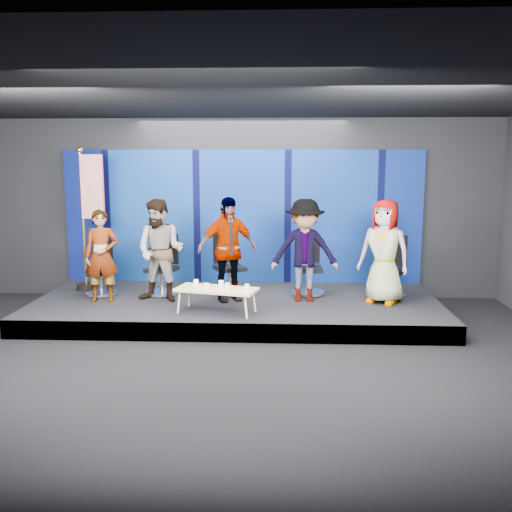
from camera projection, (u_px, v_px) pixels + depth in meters
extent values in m
plane|color=black|center=(222.00, 367.00, 7.56)|extent=(10.00, 10.00, 0.00)
cube|color=black|center=(242.00, 209.00, 11.21)|extent=(10.00, 0.02, 3.50)
cube|color=black|center=(147.00, 328.00, 3.33)|extent=(10.00, 0.02, 3.50)
cube|color=black|center=(219.00, 95.00, 6.97)|extent=(10.00, 8.00, 0.02)
cube|color=black|center=(237.00, 307.00, 10.00)|extent=(7.00, 3.00, 0.30)
cube|color=#06084B|center=(242.00, 217.00, 11.18)|extent=(7.00, 0.08, 2.60)
cylinder|color=silver|center=(101.00, 294.00, 10.26)|extent=(0.62, 0.62, 0.06)
cylinder|color=silver|center=(101.00, 282.00, 10.23)|extent=(0.06, 0.06, 0.37)
cube|color=black|center=(100.00, 272.00, 10.20)|extent=(0.50, 0.50, 0.06)
cube|color=black|center=(102.00, 254.00, 10.36)|extent=(0.41, 0.10, 0.50)
imported|color=black|center=(102.00, 256.00, 9.71)|extent=(0.63, 0.46, 1.58)
cylinder|color=silver|center=(162.00, 293.00, 10.30)|extent=(0.73, 0.73, 0.06)
cylinder|color=silver|center=(162.00, 280.00, 10.26)|extent=(0.07, 0.07, 0.41)
cube|color=black|center=(162.00, 269.00, 10.23)|extent=(0.58, 0.58, 0.07)
cube|color=black|center=(167.00, 249.00, 10.40)|extent=(0.45, 0.15, 0.56)
imported|color=black|center=(160.00, 251.00, 9.72)|extent=(0.98, 0.84, 1.76)
cylinder|color=silver|center=(230.00, 292.00, 10.36)|extent=(0.83, 0.83, 0.06)
cylinder|color=silver|center=(230.00, 279.00, 10.32)|extent=(0.07, 0.07, 0.42)
cube|color=black|center=(230.00, 268.00, 10.28)|extent=(0.66, 0.66, 0.07)
cube|color=black|center=(225.00, 247.00, 10.45)|extent=(0.44, 0.24, 0.57)
imported|color=black|center=(227.00, 249.00, 9.77)|extent=(1.14, 0.83, 1.79)
cylinder|color=silver|center=(308.00, 293.00, 10.32)|extent=(0.63, 0.63, 0.06)
cylinder|color=silver|center=(308.00, 280.00, 10.28)|extent=(0.07, 0.07, 0.41)
cube|color=black|center=(308.00, 269.00, 10.24)|extent=(0.50, 0.50, 0.07)
cube|color=black|center=(308.00, 248.00, 10.43)|extent=(0.45, 0.06, 0.56)
imported|color=black|center=(305.00, 250.00, 9.74)|extent=(1.15, 0.68, 1.76)
cylinder|color=silver|center=(388.00, 295.00, 10.12)|extent=(0.84, 0.84, 0.06)
cylinder|color=silver|center=(388.00, 282.00, 10.08)|extent=(0.07, 0.07, 0.41)
cube|color=black|center=(389.00, 271.00, 10.05)|extent=(0.67, 0.67, 0.07)
cube|color=black|center=(394.00, 250.00, 10.19)|extent=(0.42, 0.27, 0.56)
imported|color=black|center=(384.00, 252.00, 9.57)|extent=(1.03, 0.92, 1.77)
cube|color=tan|center=(217.00, 289.00, 9.06)|extent=(1.38, 0.85, 0.04)
cylinder|color=tan|center=(179.00, 302.00, 9.06)|extent=(0.04, 0.04, 0.35)
cylinder|color=tan|center=(190.00, 296.00, 9.46)|extent=(0.04, 0.04, 0.35)
cylinder|color=tan|center=(246.00, 307.00, 8.73)|extent=(0.04, 0.04, 0.35)
cylinder|color=tan|center=(254.00, 301.00, 9.13)|extent=(0.04, 0.04, 0.35)
cylinder|color=silver|center=(196.00, 282.00, 9.25)|extent=(0.08, 0.08, 0.10)
cylinder|color=silver|center=(206.00, 286.00, 8.99)|extent=(0.08, 0.08, 0.09)
cylinder|color=silver|center=(221.00, 284.00, 9.15)|extent=(0.09, 0.09, 0.10)
cylinder|color=silver|center=(227.00, 286.00, 8.99)|extent=(0.08, 0.08, 0.10)
cylinder|color=silver|center=(247.00, 287.00, 8.95)|extent=(0.07, 0.07, 0.09)
cylinder|color=black|center=(86.00, 287.00, 10.70)|extent=(0.35, 0.35, 0.11)
cylinder|color=gold|center=(83.00, 220.00, 10.48)|extent=(0.05, 0.05, 2.42)
sphere|color=gold|center=(79.00, 150.00, 10.27)|extent=(0.12, 0.12, 0.12)
cube|color=#A31412|center=(92.00, 187.00, 10.33)|extent=(0.42, 0.11, 1.16)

